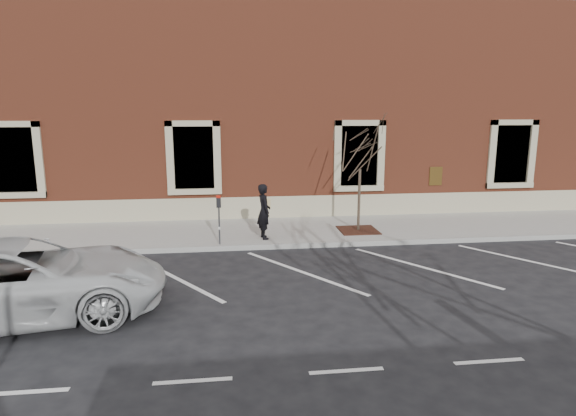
{
  "coord_description": "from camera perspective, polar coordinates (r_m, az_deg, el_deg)",
  "views": [
    {
      "loc": [
        -1.77,
        -13.78,
        4.06
      ],
      "look_at": [
        0.0,
        0.6,
        1.1
      ],
      "focal_mm": 30.0,
      "sensor_mm": 36.0,
      "label": 1
    }
  ],
  "objects": [
    {
      "name": "sapling",
      "position": [
        15.64,
        8.58,
        6.56
      ],
      "size": [
        2.22,
        2.22,
        3.7
      ],
      "color": "#483B2B",
      "rests_on": "sidewalk_near"
    },
    {
      "name": "sidewalk_near",
      "position": [
        16.13,
        -0.5,
        -2.76
      ],
      "size": [
        40.0,
        3.5,
        0.15
      ],
      "primitive_type": "cube",
      "color": "#AAA69F",
      "rests_on": "ground"
    },
    {
      "name": "building_civic",
      "position": [
        21.59,
        -2.36,
        11.37
      ],
      "size": [
        40.0,
        8.62,
        8.0
      ],
      "color": "brown",
      "rests_on": "ground"
    },
    {
      "name": "parking_stripes",
      "position": [
        12.4,
        1.59,
        -7.56
      ],
      "size": [
        28.0,
        4.4,
        0.01
      ],
      "primitive_type": null,
      "color": "silver",
      "rests_on": "ground"
    },
    {
      "name": "white_truck",
      "position": [
        10.9,
        -29.43,
        -7.47
      ],
      "size": [
        6.06,
        3.63,
        1.57
      ],
      "primitive_type": "imported",
      "rotation": [
        0.0,
        0.0,
        1.76
      ],
      "color": "silver",
      "rests_on": "ground"
    },
    {
      "name": "parking_meter",
      "position": [
        14.2,
        -8.2,
        -0.3
      ],
      "size": [
        0.13,
        0.1,
        1.47
      ],
      "rotation": [
        0.0,
        0.0,
        0.3
      ],
      "color": "#595B60",
      "rests_on": "sidewalk_near"
    },
    {
      "name": "man",
      "position": [
        14.77,
        -2.87,
        -0.41
      ],
      "size": [
        0.52,
        0.69,
        1.7
      ],
      "primitive_type": "imported",
      "rotation": [
        0.0,
        0.0,
        1.76
      ],
      "color": "black",
      "rests_on": "sidewalk_near"
    },
    {
      "name": "tree_grate",
      "position": [
        16.06,
        8.31,
        -2.61
      ],
      "size": [
        1.24,
        1.24,
        0.03
      ],
      "primitive_type": "cube",
      "color": "#3C1E13",
      "rests_on": "sidewalk_near"
    },
    {
      "name": "curb_near",
      "position": [
        14.41,
        0.32,
        -4.51
      ],
      "size": [
        40.0,
        0.12,
        0.15
      ],
      "primitive_type": "cube",
      "color": "#9E9E99",
      "rests_on": "ground"
    },
    {
      "name": "ground",
      "position": [
        14.47,
        0.29,
        -4.74
      ],
      "size": [
        120.0,
        120.0,
        0.0
      ],
      "primitive_type": "plane",
      "color": "#28282B",
      "rests_on": "ground"
    }
  ]
}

